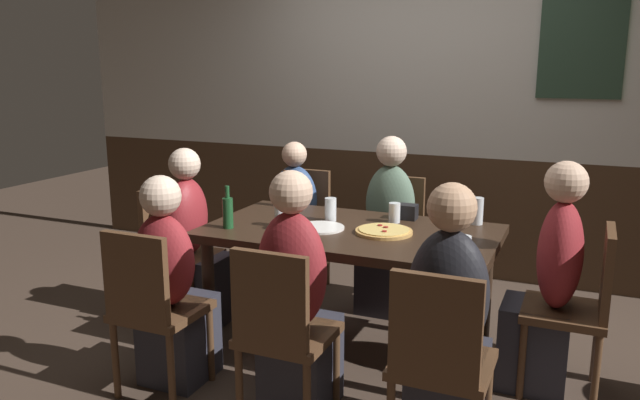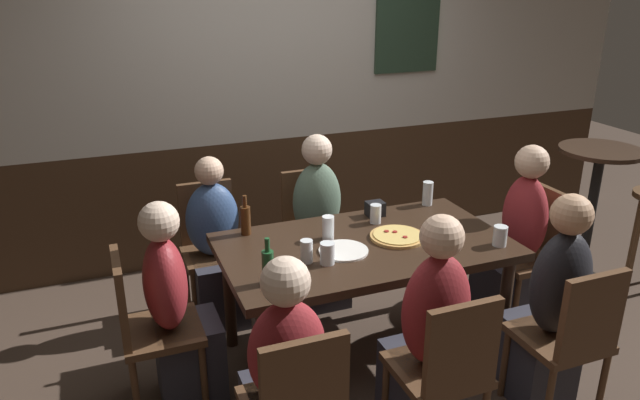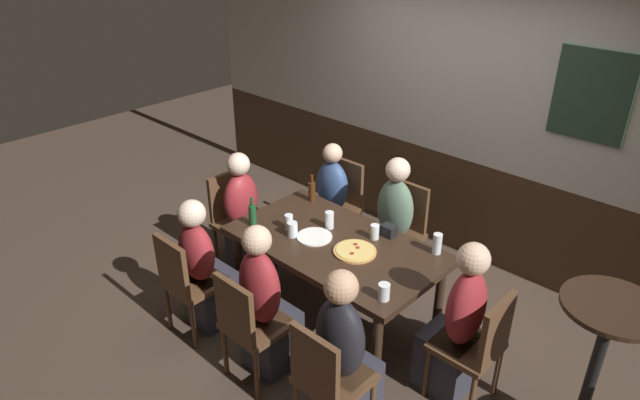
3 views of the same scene
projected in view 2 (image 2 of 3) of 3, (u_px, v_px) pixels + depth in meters
ground_plane at (362, 353)px, 3.64m from camera, size 12.00×12.00×0.00m
wall_back at (277, 93)px, 4.62m from camera, size 6.40×0.13×2.60m
dining_table at (365, 256)px, 3.41m from camera, size 1.63×0.92×0.74m
chair_mid_far at (311, 225)px, 4.23m from camera, size 0.40×0.40×0.88m
chair_mid_near at (446, 367)px, 2.70m from camera, size 0.40×0.40×0.88m
chair_head_west at (146, 323)px, 3.05m from camera, size 0.40×0.40×0.88m
chair_right_near at (571, 335)px, 2.95m from camera, size 0.40×0.40×0.88m
chair_head_east at (535, 248)px, 3.88m from camera, size 0.40×0.40×0.88m
chair_left_far at (211, 241)px, 3.98m from camera, size 0.40×0.40×0.88m
person_mid_far at (319, 233)px, 4.08m from camera, size 0.34×0.37×1.19m
person_mid_near at (428, 346)px, 2.84m from camera, size 0.34×0.37×1.20m
person_head_west at (178, 319)px, 3.11m from camera, size 0.37×0.34×1.14m
person_right_near at (548, 316)px, 3.08m from camera, size 0.34×0.37×1.20m
person_left_near at (285, 386)px, 2.61m from camera, size 0.34×0.37×1.12m
person_head_east at (515, 249)px, 3.82m from camera, size 0.37×0.34×1.20m
person_left_far at (216, 255)px, 3.85m from camera, size 0.34×0.37×1.11m
pizza at (397, 236)px, 3.43m from camera, size 0.32×0.32×0.03m
beer_glass_half at (428, 194)px, 3.91m from camera, size 0.07×0.07×0.16m
tumbler_short at (307, 253)px, 3.13m from camera, size 0.07×0.07×0.13m
pint_glass_amber at (328, 229)px, 3.41m from camera, size 0.07×0.07×0.14m
beer_glass_tall at (376, 215)px, 3.63m from camera, size 0.07×0.07×0.12m
pint_glass_stout at (500, 236)px, 3.33m from camera, size 0.08×0.08×0.11m
tumbler_water at (327, 254)px, 3.12m from camera, size 0.08×0.08×0.12m
beer_bottle_green at (268, 266)px, 2.90m from camera, size 0.06×0.06×0.24m
beer_bottle_brown at (246, 219)px, 3.46m from camera, size 0.06×0.06×0.24m
plate_white_large at (343, 251)px, 3.27m from camera, size 0.27×0.27×0.01m
condiment_caddy at (375, 209)px, 3.75m from camera, size 0.11×0.09×0.09m
side_bar_table at (592, 207)px, 4.23m from camera, size 0.56×0.56×1.05m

